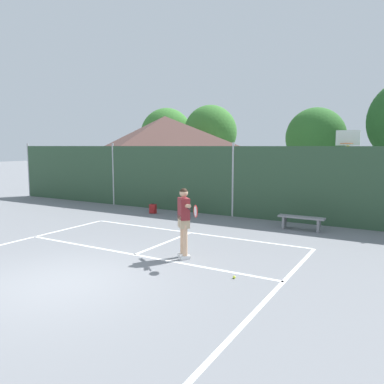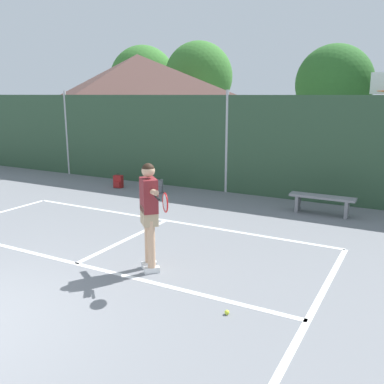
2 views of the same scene
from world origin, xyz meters
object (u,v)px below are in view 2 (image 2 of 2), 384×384
object	(u,v)px
tennis_ball	(227,312)
backpack_red	(118,182)
basketball_hoop	(384,117)
tennis_player	(149,208)
courtside_bench	(322,200)
backpack_grey	(158,187)

from	to	relation	value
tennis_ball	backpack_red	bearing A→B (deg)	137.90
basketball_hoop	backpack_red	xyz separation A→B (m)	(-7.46, -2.79, -2.12)
backpack_red	tennis_player	bearing A→B (deg)	-47.29
tennis_ball	courtside_bench	distance (m)	5.71
tennis_player	courtside_bench	size ratio (longest dim) A/B	1.16
tennis_player	tennis_ball	bearing A→B (deg)	-23.31
basketball_hoop	backpack_grey	distance (m)	6.88
basketball_hoop	courtside_bench	world-z (taller)	basketball_hoop
courtside_bench	backpack_grey	bearing A→B (deg)	179.16
tennis_player	tennis_ball	world-z (taller)	tennis_player
backpack_red	tennis_ball	bearing A→B (deg)	-42.10
backpack_red	basketball_hoop	bearing A→B (deg)	20.52
basketball_hoop	tennis_ball	distance (m)	8.93
tennis_ball	backpack_red	world-z (taller)	backpack_red
tennis_ball	backpack_red	xyz separation A→B (m)	(-6.39, 5.78, 0.16)
tennis_player	backpack_red	xyz separation A→B (m)	(-4.63, 5.02, -0.92)
tennis_player	backpack_grey	xyz separation A→B (m)	(-3.09, 5.01, -0.92)
backpack_red	backpack_grey	xyz separation A→B (m)	(1.54, -0.00, 0.00)
tennis_ball	courtside_bench	xyz separation A→B (m)	(0.05, 5.70, 0.33)
tennis_ball	backpack_grey	size ratio (longest dim) A/B	0.14
basketball_hoop	tennis_ball	world-z (taller)	basketball_hoop
tennis_ball	courtside_bench	size ratio (longest dim) A/B	0.04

